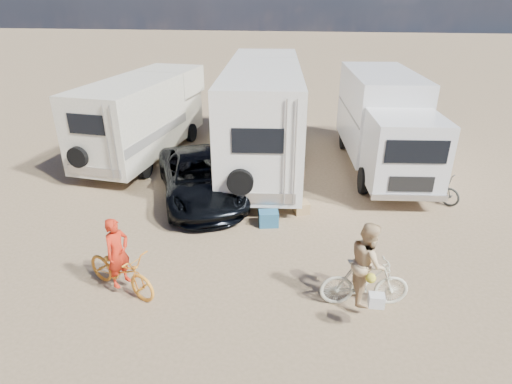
# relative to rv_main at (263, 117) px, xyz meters

# --- Properties ---
(ground) EXTENTS (140.00, 140.00, 0.00)m
(ground) POSITION_rel_rv_main_xyz_m (0.22, -6.76, -1.83)
(ground) COLOR #997D5B
(ground) RESTS_ON ground
(rv_main) EXTENTS (3.27, 9.06, 3.66)m
(rv_main) POSITION_rel_rv_main_xyz_m (0.00, 0.00, 0.00)
(rv_main) COLOR silver
(rv_main) RESTS_ON ground
(rv_left) EXTENTS (3.07, 7.15, 3.03)m
(rv_left) POSITION_rel_rv_main_xyz_m (-4.67, 0.32, -0.32)
(rv_left) COLOR beige
(rv_left) RESTS_ON ground
(box_truck) EXTENTS (2.95, 7.38, 3.31)m
(box_truck) POSITION_rel_rv_main_xyz_m (4.32, 0.16, -0.18)
(box_truck) COLOR silver
(box_truck) RESTS_ON ground
(dark_suv) EXTENTS (4.09, 5.52, 1.39)m
(dark_suv) POSITION_rel_rv_main_xyz_m (-1.57, -3.12, -1.13)
(dark_suv) COLOR black
(dark_suv) RESTS_ON ground
(bike_man) EXTENTS (2.04, 1.42, 1.02)m
(bike_man) POSITION_rel_rv_main_xyz_m (-2.08, -7.86, -1.32)
(bike_man) COLOR orange
(bike_man) RESTS_ON ground
(bike_woman) EXTENTS (1.86, 0.73, 1.09)m
(bike_woman) POSITION_rel_rv_main_xyz_m (3.02, -7.63, -1.29)
(bike_woman) COLOR beige
(bike_woman) RESTS_ON ground
(rider_man) EXTENTS (0.58, 0.67, 1.56)m
(rider_man) POSITION_rel_rv_main_xyz_m (-2.08, -7.86, -1.05)
(rider_man) COLOR red
(rider_man) RESTS_ON ground
(rider_woman) EXTENTS (0.76, 0.92, 1.74)m
(rider_woman) POSITION_rel_rv_main_xyz_m (3.02, -7.63, -0.96)
(rider_woman) COLOR #D3B081
(rider_woman) RESTS_ON ground
(bike_parked) EXTENTS (1.72, 1.58, 0.91)m
(bike_parked) POSITION_rel_rv_main_xyz_m (5.60, -2.30, -1.37)
(bike_parked) COLOR #282A28
(bike_parked) RESTS_ON ground
(cooler) EXTENTS (0.60, 0.49, 0.43)m
(cooler) POSITION_rel_rv_main_xyz_m (0.73, -4.62, -1.62)
(cooler) COLOR #265C80
(cooler) RESTS_ON ground
(crate) EXTENTS (0.55, 0.55, 0.34)m
(crate) POSITION_rel_rv_main_xyz_m (1.60, -3.73, -1.66)
(crate) COLOR #9B7C50
(crate) RESTS_ON ground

